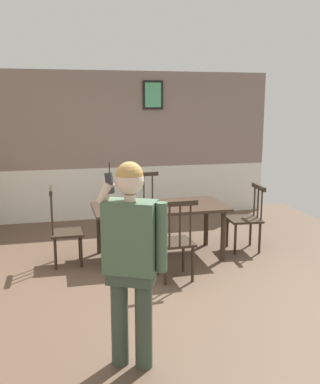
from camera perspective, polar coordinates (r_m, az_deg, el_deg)
name	(u,v)px	position (r m, az deg, el deg)	size (l,w,h in m)	color
ground_plane	(164,281)	(5.49, 0.50, -11.35)	(7.02, 7.02, 0.00)	brown
room_back_partition	(122,149)	(8.23, -4.94, 5.59)	(5.60, 0.17, 2.68)	gray
dining_table	(160,211)	(6.11, -0.06, -2.51)	(1.82, 0.90, 0.74)	#38281E
chair_near_window	(147,210)	(6.95, -1.69, -2.30)	(0.50, 0.50, 1.04)	#2D2319
chair_by_doorway	(176,241)	(5.38, 2.03, -6.32)	(0.45, 0.45, 1.02)	#2D2319
chair_at_table_head	(246,218)	(6.56, 11.02, -3.30)	(0.49, 0.49, 0.96)	#2D2319
chair_opposite_corner	(64,230)	(6.00, -12.23, -4.77)	(0.41, 0.41, 1.04)	#2D2319
person_figure	(131,253)	(3.50, -3.69, -7.77)	(0.52, 0.38, 1.69)	#3A493A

